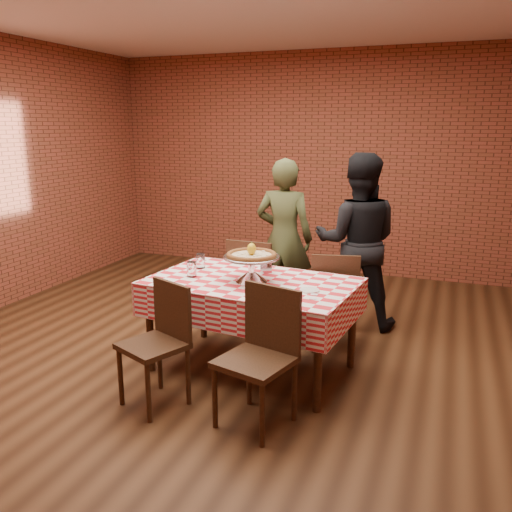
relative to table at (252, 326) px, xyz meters
name	(u,v)px	position (x,y,z in m)	size (l,w,h in m)	color
ground	(221,351)	(-0.38, 0.23, -0.38)	(6.00, 6.00, 0.00)	black
back_wall	(311,164)	(-0.38, 3.23, 1.08)	(5.50, 5.50, 0.00)	brown
table	(252,326)	(0.00, 0.00, 0.00)	(1.59, 0.96, 0.75)	#3E2513
tablecloth	(252,297)	(0.00, 0.00, 0.25)	(1.63, 0.99, 0.27)	red
pizza_stand	(252,269)	(0.01, -0.02, 0.48)	(0.45, 0.45, 0.20)	silver
pizza	(252,256)	(0.01, -0.02, 0.59)	(0.39, 0.39, 0.03)	beige
lemon	(252,249)	(0.01, -0.02, 0.64)	(0.07, 0.07, 0.09)	yellow
water_glass_left	(192,269)	(-0.49, -0.07, 0.44)	(0.08, 0.08, 0.12)	white
water_glass_right	(200,261)	(-0.55, 0.20, 0.44)	(0.08, 0.08, 0.12)	white
side_plate	(309,290)	(0.50, -0.11, 0.39)	(0.15, 0.15, 0.01)	white
sweetener_packet_a	(313,299)	(0.57, -0.28, 0.39)	(0.05, 0.04, 0.01)	white
sweetener_packet_b	(314,295)	(0.56, -0.19, 0.39)	(0.05, 0.04, 0.01)	white
condiment_caddy	(267,264)	(0.03, 0.27, 0.45)	(0.10, 0.08, 0.13)	silver
chair_near_left	(153,347)	(-0.44, -0.78, 0.06)	(0.40, 0.40, 0.88)	#3E2513
chair_near_right	(255,360)	(0.32, -0.78, 0.09)	(0.44, 0.44, 0.92)	#3E2513
chair_far_left	(257,284)	(-0.26, 0.82, 0.09)	(0.45, 0.45, 0.93)	#3E2513
chair_far_right	(335,299)	(0.52, 0.71, 0.07)	(0.41, 0.41, 0.89)	#3E2513
diner_olive	(284,238)	(-0.16, 1.36, 0.44)	(0.60, 0.39, 1.64)	#3D4323
diner_black	(357,242)	(0.61, 1.29, 0.48)	(0.83, 0.65, 1.71)	black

